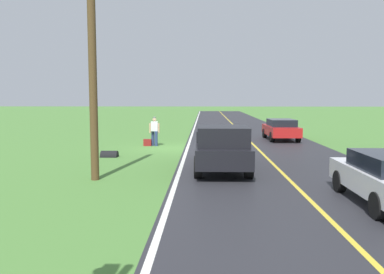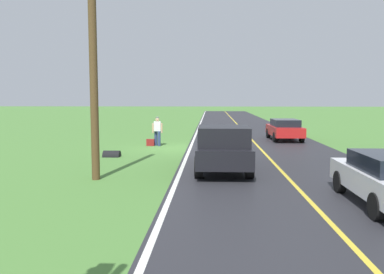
{
  "view_description": "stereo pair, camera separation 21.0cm",
  "coord_description": "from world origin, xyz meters",
  "px_view_note": "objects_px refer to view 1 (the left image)",
  "views": [
    {
      "loc": [
        -1.96,
        22.69,
        2.9
      ],
      "look_at": [
        -1.55,
        9.65,
        1.6
      ],
      "focal_mm": 37.73,
      "sensor_mm": 36.0,
      "label": 1
    },
    {
      "loc": [
        -2.17,
        22.68,
        2.9
      ],
      "look_at": [
        -1.55,
        9.65,
        1.6
      ],
      "focal_mm": 37.73,
      "sensor_mm": 36.0,
      "label": 2
    }
  ],
  "objects_px": {
    "hitchhiker_walking": "(154,129)",
    "utility_pole_roadside": "(92,59)",
    "pickup_truck_passing": "(222,147)",
    "sedan_near_oncoming": "(281,129)",
    "suitcase_carried": "(147,143)"
  },
  "relations": [
    {
      "from": "suitcase_carried",
      "to": "utility_pole_roadside",
      "type": "relative_size",
      "value": 0.05
    },
    {
      "from": "hitchhiker_walking",
      "to": "sedan_near_oncoming",
      "type": "bearing_deg",
      "value": -156.33
    },
    {
      "from": "sedan_near_oncoming",
      "to": "utility_pole_roadside",
      "type": "distance_m",
      "value": 16.57
    },
    {
      "from": "hitchhiker_walking",
      "to": "sedan_near_oncoming",
      "type": "height_order",
      "value": "hitchhiker_walking"
    },
    {
      "from": "pickup_truck_passing",
      "to": "sedan_near_oncoming",
      "type": "distance_m",
      "value": 12.46
    },
    {
      "from": "hitchhiker_walking",
      "to": "utility_pole_roadside",
      "type": "xyz_separation_m",
      "value": [
        0.86,
        9.92,
        3.22
      ]
    },
    {
      "from": "sedan_near_oncoming",
      "to": "utility_pole_roadside",
      "type": "xyz_separation_m",
      "value": [
        8.99,
        13.48,
        3.45
      ]
    },
    {
      "from": "hitchhiker_walking",
      "to": "sedan_near_oncoming",
      "type": "distance_m",
      "value": 8.87
    },
    {
      "from": "sedan_near_oncoming",
      "to": "utility_pole_roadside",
      "type": "bearing_deg",
      "value": 56.31
    },
    {
      "from": "suitcase_carried",
      "to": "sedan_near_oncoming",
      "type": "relative_size",
      "value": 0.1
    },
    {
      "from": "hitchhiker_walking",
      "to": "utility_pole_roadside",
      "type": "distance_m",
      "value": 10.47
    },
    {
      "from": "hitchhiker_walking",
      "to": "utility_pole_roadside",
      "type": "relative_size",
      "value": 0.21
    },
    {
      "from": "pickup_truck_passing",
      "to": "sedan_near_oncoming",
      "type": "relative_size",
      "value": 1.22
    },
    {
      "from": "suitcase_carried",
      "to": "sedan_near_oncoming",
      "type": "bearing_deg",
      "value": 111.98
    },
    {
      "from": "pickup_truck_passing",
      "to": "utility_pole_roadside",
      "type": "distance_m",
      "value": 5.85
    }
  ]
}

